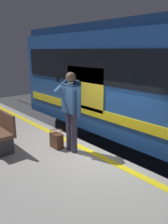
{
  "coord_description": "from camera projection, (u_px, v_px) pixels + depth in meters",
  "views": [
    {
      "loc": [
        -3.65,
        3.52,
        3.24
      ],
      "look_at": [
        0.11,
        0.3,
        1.89
      ],
      "focal_mm": 36.39,
      "sensor_mm": 36.0,
      "label": 1
    }
  ],
  "objects": [
    {
      "name": "passenger",
      "position": [
        72.0,
        106.0,
        4.98
      ],
      "size": [
        0.57,
        0.55,
        1.81
      ],
      "color": "#383347",
      "rests_on": "platform"
    },
    {
      "name": "ground_plane",
      "position": [
        96.0,
        183.0,
        5.73
      ],
      "size": [
        24.02,
        24.02,
        0.0
      ],
      "primitive_type": "plane",
      "color": "#3D3D3F"
    },
    {
      "name": "safety_line",
      "position": [
        87.0,
        150.0,
        5.28
      ],
      "size": [
        15.53,
        0.16,
        0.01
      ],
      "primitive_type": "cube",
      "color": "yellow",
      "rests_on": "platform"
    },
    {
      "name": "track_rail_near",
      "position": [
        128.0,
        164.0,
        6.52
      ],
      "size": [
        20.61,
        0.08,
        0.16
      ],
      "primitive_type": "cube",
      "color": "slate",
      "rests_on": "ground"
    },
    {
      "name": "track_rail_far",
      "position": [
        156.0,
        150.0,
        7.42
      ],
      "size": [
        20.61,
        0.08,
        0.16
      ],
      "primitive_type": "cube",
      "color": "slate",
      "rests_on": "ground"
    },
    {
      "name": "handbag",
      "position": [
        57.0,
        140.0,
        5.38
      ],
      "size": [
        0.33,
        0.3,
        0.42
      ],
      "color": "#59331E",
      "rests_on": "platform"
    }
  ]
}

